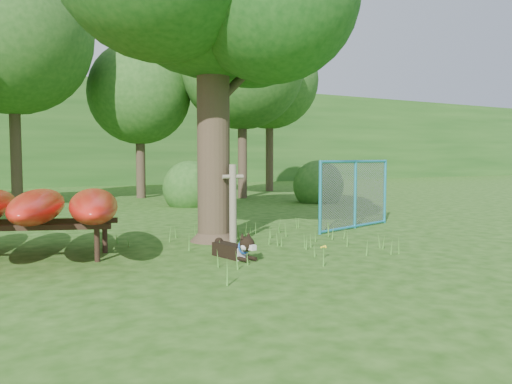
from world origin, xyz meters
TOP-DOWN VIEW (x-y plane):
  - ground at (0.00, 0.00)m, footprint 80.00×80.00m
  - wooden_post at (0.07, 1.86)m, footprint 0.41×0.15m
  - kayak_rack at (-3.67, 2.20)m, footprint 3.86×4.17m
  - husky_dog at (-0.54, 0.53)m, footprint 0.41×1.03m
  - fence_section at (3.37, 2.28)m, footprint 2.57×0.81m
  - wildflower_clump at (0.70, -0.14)m, footprint 0.10×0.09m
  - bg_tree_b at (-3.00, 12.00)m, footprint 5.20×5.20m
  - bg_tree_c at (1.50, 13.00)m, footprint 4.00×4.00m
  - bg_tree_d at (5.00, 11.00)m, footprint 4.80×4.80m
  - bg_tree_e at (8.00, 14.00)m, footprint 4.60×4.60m
  - shrub_right at (6.50, 8.00)m, footprint 1.80×1.80m
  - shrub_mid at (2.00, 9.00)m, footprint 1.80×1.80m
  - wooded_hillside at (0.00, 28.00)m, footprint 80.00×12.00m

SIDE VIEW (x-z plane):
  - ground at x=0.00m, z-range 0.00..0.00m
  - shrub_right at x=6.50m, z-range -0.90..0.90m
  - shrub_mid at x=2.00m, z-range -0.90..0.90m
  - husky_dog at x=-0.54m, z-range -0.07..0.39m
  - wildflower_clump at x=0.70m, z-range 0.07..0.28m
  - fence_section at x=3.37m, z-range -0.52..2.07m
  - wooden_post at x=0.07m, z-range 0.04..1.52m
  - kayak_rack at x=-3.67m, z-range 0.29..1.39m
  - wooded_hillside at x=0.00m, z-range 0.00..6.00m
  - bg_tree_c at x=1.50m, z-range 1.05..7.17m
  - bg_tree_d at x=5.00m, z-range 1.33..8.83m
  - bg_tree_e at x=8.00m, z-range 1.46..9.01m
  - bg_tree_b at x=-3.00m, z-range 1.50..9.72m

